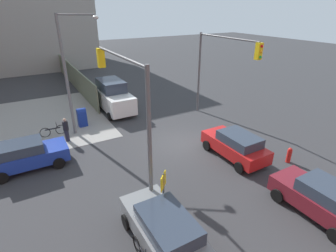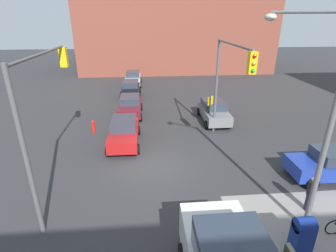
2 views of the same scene
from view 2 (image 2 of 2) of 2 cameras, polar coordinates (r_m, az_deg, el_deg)
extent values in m
plane|color=#333335|center=(14.95, -3.05, -8.65)|extent=(120.00, 120.00, 0.00)
cylinder|color=#59595B|center=(18.48, 10.46, 8.16)|extent=(0.18, 0.18, 6.50)
cylinder|color=#59595B|center=(15.28, 14.09, 16.83)|extent=(5.67, 0.12, 0.12)
cube|color=yellow|center=(12.70, 17.87, 12.96)|extent=(0.32, 0.36, 1.00)
sphere|color=red|center=(12.49, 18.35, 14.25)|extent=(0.18, 0.18, 0.18)
sphere|color=orange|center=(12.53, 18.17, 12.80)|extent=(0.18, 0.18, 0.18)
sphere|color=green|center=(12.59, 17.99, 11.38)|extent=(0.18, 0.18, 0.18)
cylinder|color=#59595B|center=(10.32, -28.48, -6.23)|extent=(0.18, 0.18, 6.50)
cylinder|color=#59595B|center=(12.08, -26.00, 13.91)|extent=(5.93, 0.12, 0.12)
cube|color=yellow|center=(14.94, -21.81, 13.76)|extent=(0.32, 0.36, 1.00)
sphere|color=red|center=(15.07, -21.80, 15.07)|extent=(0.18, 0.18, 0.18)
sphere|color=orange|center=(15.11, -21.62, 13.87)|extent=(0.18, 0.18, 0.18)
sphere|color=green|center=(15.15, -21.44, 12.68)|extent=(0.18, 0.18, 0.18)
cylinder|color=slate|center=(10.42, 31.43, -2.00)|extent=(0.20, 0.20, 8.00)
cylinder|color=slate|center=(9.70, 28.94, 20.91)|extent=(1.44, 2.03, 0.10)
ellipsoid|color=silver|center=(9.83, 21.39, 21.19)|extent=(0.56, 0.36, 0.24)
cylinder|color=#4C4C4C|center=(19.88, 9.07, 3.09)|extent=(0.08, 0.08, 2.40)
cube|color=yellow|center=(19.61, 9.22, 5.43)|extent=(0.48, 0.48, 0.64)
cube|color=navy|center=(11.08, 27.08, -20.80)|extent=(0.56, 0.64, 1.15)
cylinder|color=navy|center=(10.72, 27.65, -18.52)|extent=(0.56, 0.64, 0.56)
cylinder|color=red|center=(19.63, -15.93, -0.28)|extent=(0.26, 0.26, 0.80)
sphere|color=red|center=(19.48, -16.06, 0.86)|extent=(0.24, 0.24, 0.24)
cube|color=#B21919|center=(17.29, -9.54, -1.80)|extent=(4.23, 1.80, 0.75)
cube|color=#2D3847|center=(17.35, -9.60, 0.62)|extent=(2.37, 1.58, 0.55)
cylinder|color=black|center=(16.10, -6.61, -5.03)|extent=(0.64, 0.22, 0.64)
cylinder|color=black|center=(16.28, -12.98, -5.18)|extent=(0.64, 0.22, 0.64)
cylinder|color=black|center=(18.70, -6.41, -0.94)|extent=(0.64, 0.22, 0.64)
cylinder|color=black|center=(18.85, -11.89, -1.11)|extent=(0.64, 0.22, 0.64)
cube|color=black|center=(27.76, -8.11, 7.68)|extent=(3.94, 1.80, 0.75)
cube|color=#2D3847|center=(27.91, -8.15, 9.13)|extent=(2.20, 1.58, 0.55)
cylinder|color=black|center=(26.53, -6.25, 6.23)|extent=(0.64, 0.22, 0.64)
cylinder|color=black|center=(26.64, -10.14, 6.08)|extent=(0.64, 0.22, 0.64)
cylinder|color=black|center=(29.11, -6.16, 7.71)|extent=(0.64, 0.22, 0.64)
cylinder|color=black|center=(29.21, -9.72, 7.57)|extent=(0.64, 0.22, 0.64)
cube|color=#1E389E|center=(15.90, 31.73, -7.44)|extent=(1.80, 4.13, 0.75)
cylinder|color=black|center=(14.68, 28.90, -10.98)|extent=(0.22, 0.64, 0.64)
cylinder|color=black|center=(15.95, 25.52, -7.58)|extent=(0.22, 0.64, 0.64)
cube|color=slate|center=(21.17, 9.94, 2.81)|extent=(4.38, 1.80, 0.75)
cube|color=#2D3847|center=(21.29, 9.83, 4.77)|extent=(2.45, 1.58, 0.55)
cylinder|color=black|center=(20.22, 13.36, 0.42)|extent=(0.64, 0.22, 0.64)
cylinder|color=black|center=(19.75, 8.38, 0.27)|extent=(0.64, 0.22, 0.64)
cylinder|color=black|center=(22.88, 11.16, 3.24)|extent=(0.64, 0.22, 0.64)
cylinder|color=black|center=(22.46, 6.73, 3.15)|extent=(0.64, 0.22, 0.64)
cube|color=#B7BABF|center=(32.79, -7.62, 10.01)|extent=(4.21, 1.80, 0.75)
cube|color=#2D3847|center=(32.99, -7.65, 11.24)|extent=(2.36, 1.58, 0.55)
cylinder|color=black|center=(31.45, -6.03, 8.84)|extent=(0.64, 0.22, 0.64)
cylinder|color=black|center=(31.54, -9.33, 8.71)|extent=(0.64, 0.22, 0.64)
cylinder|color=black|center=(34.24, -5.96, 9.98)|extent=(0.64, 0.22, 0.64)
cylinder|color=black|center=(34.32, -9.01, 9.85)|extent=(0.64, 0.22, 0.64)
cube|color=maroon|center=(22.31, -8.26, 3.95)|extent=(3.99, 1.80, 0.75)
cube|color=#2D3847|center=(22.42, -8.31, 5.78)|extent=(2.24, 1.58, 0.55)
cylinder|color=black|center=(21.12, -5.95, 1.90)|extent=(0.64, 0.22, 0.64)
cylinder|color=black|center=(21.24, -10.81, 1.73)|extent=(0.64, 0.22, 0.64)
cylinder|color=black|center=(23.68, -5.87, 4.22)|extent=(0.64, 0.22, 0.64)
cylinder|color=black|center=(23.79, -10.21, 4.06)|extent=(0.64, 0.22, 0.64)
cylinder|color=black|center=(10.37, 15.84, -24.31)|extent=(0.64, 0.22, 0.64)
cylinder|color=black|center=(12.79, 28.86, -11.77)|extent=(0.36, 0.36, 0.64)
sphere|color=tan|center=(12.57, 29.23, -10.13)|extent=(0.22, 0.22, 0.22)
cylinder|color=#1E1E2D|center=(13.18, 28.26, -14.40)|extent=(0.28, 0.28, 0.81)
torus|color=black|center=(12.46, 32.38, -18.13)|extent=(0.05, 0.71, 0.71)
torus|color=black|center=(21.40, 12.61, 1.76)|extent=(0.71, 0.05, 0.71)
torus|color=black|center=(22.33, 11.85, 2.72)|extent=(0.71, 0.05, 0.71)
cube|color=black|center=(21.80, 12.26, 2.69)|extent=(1.04, 0.04, 0.08)
cylinder|color=black|center=(21.97, 12.11, 3.53)|extent=(0.04, 0.04, 0.40)
camera|label=1|loc=(27.09, 15.30, 23.19)|focal=28.00mm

